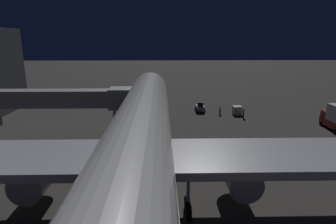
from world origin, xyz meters
TOP-DOWN VIEW (x-y plane):
  - ground_plane at (0.00, 0.00)m, footprint 320.00×320.00m
  - airliner_at_gate at (0.00, 10.61)m, footprint 52.24×62.32m
  - jet_bridge at (11.56, -9.12)m, footprint 21.47×3.40m
  - baggage_tug_spare at (-9.78, -23.10)m, footprint 1.86×2.69m
  - baggage_container_near_belt at (-16.71, -20.81)m, footprint 1.63×1.66m
  - ground_crew_near_nose_gear at (-13.41, -20.96)m, footprint 0.40×0.40m
  - ground_crew_by_belt_loader at (-17.28, -18.36)m, footprint 0.40×0.40m
  - ground_crew_by_tug at (-2.13, -21.94)m, footprint 0.40×0.40m
  - traffic_cone_nose_port at (-2.20, -19.36)m, footprint 0.36×0.36m
  - traffic_cone_nose_starboard at (2.20, -19.36)m, footprint 0.36×0.36m

SIDE VIEW (x-z plane):
  - ground_plane at x=0.00m, z-range 0.00..0.00m
  - traffic_cone_nose_port at x=-2.20m, z-range 0.00..0.55m
  - traffic_cone_nose_starboard at x=2.20m, z-range 0.00..0.55m
  - baggage_tug_spare at x=-9.78m, z-range -0.19..1.76m
  - baggage_container_near_belt at x=-16.71m, z-range 0.00..1.61m
  - ground_crew_by_tug at x=-2.13m, z-range 0.08..1.79m
  - ground_crew_near_nose_gear at x=-13.41m, z-range 0.09..1.85m
  - ground_crew_by_belt_loader at x=-17.28m, z-range 0.10..2.02m
  - airliner_at_gate at x=0.00m, z-range -4.64..15.88m
  - jet_bridge at x=11.56m, z-range 2.09..9.34m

